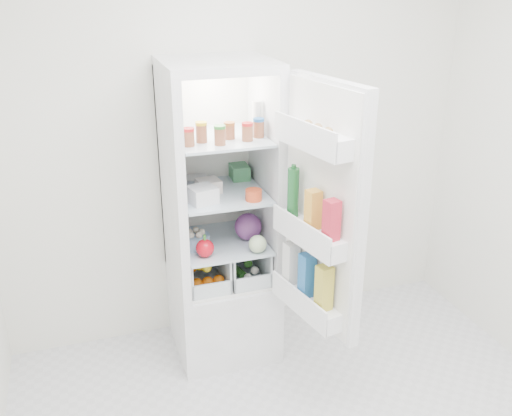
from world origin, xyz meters
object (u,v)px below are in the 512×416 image
object	(u,v)px
fridge_door	(319,216)
refrigerator	(220,249)
red_cabbage	(248,227)
mushroom_bowl	(196,241)

from	to	relation	value
fridge_door	refrigerator	bearing A→B (deg)	18.21
red_cabbage	fridge_door	world-z (taller)	fridge_door
red_cabbage	fridge_door	distance (m)	0.64
mushroom_bowl	red_cabbage	bearing A→B (deg)	0.92
refrigerator	mushroom_bowl	distance (m)	0.22
refrigerator	mushroom_bowl	xyz separation A→B (m)	(-0.17, -0.09, 0.12)
refrigerator	red_cabbage	world-z (taller)	refrigerator
red_cabbage	fridge_door	xyz separation A→B (m)	(0.21, -0.54, 0.26)
fridge_door	red_cabbage	bearing A→B (deg)	9.24
mushroom_bowl	refrigerator	bearing A→B (deg)	29.61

